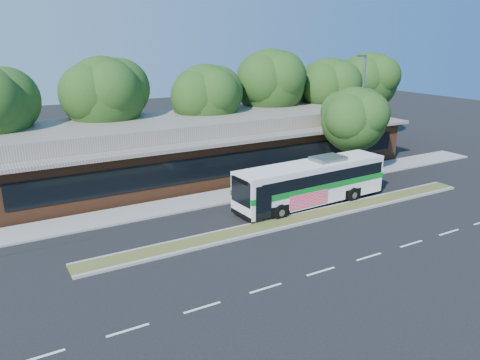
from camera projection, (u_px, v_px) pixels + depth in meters
The scene contains 12 objects.
ground at pixel (306, 223), 26.96m from camera, with size 120.00×120.00×0.00m, color black.
median_strip at pixel (300, 219), 27.43m from camera, with size 26.00×1.10×0.15m, color #525926.
sidewalk at pixel (249, 192), 32.24m from camera, with size 44.00×2.60×0.12m, color gray.
plaza_building at pixel (206, 144), 37.10m from camera, with size 33.20×11.20×4.45m.
lamp_post at pixel (361, 112), 35.07m from camera, with size 0.93×0.18×9.07m.
tree_bg_b at pixel (109, 94), 35.41m from camera, with size 6.69×6.00×9.00m.
tree_bg_c at pixel (209, 97), 38.54m from camera, with size 6.24×5.60×8.26m.
tree_bg_d at pixel (274, 82), 42.51m from camera, with size 6.91×6.20×9.37m.
tree_bg_e at pixel (331, 87), 44.72m from camera, with size 6.47×5.80×8.50m.
tree_bg_f at pixel (370, 80), 48.33m from camera, with size 6.69×6.00×8.92m.
transit_bus at pixel (312, 180), 29.54m from camera, with size 10.73×2.83×2.99m.
sidewalk_tree at pixel (356, 117), 35.39m from camera, with size 5.46×4.90×6.80m.
Camera 1 is at (-15.81, -19.81, 10.24)m, focal length 35.00 mm.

